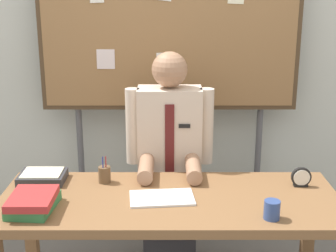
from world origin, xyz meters
name	(u,v)px	position (x,y,z in m)	size (l,w,h in m)	color
back_wall	(167,52)	(0.00, 1.10, 1.35)	(6.40, 0.08, 2.70)	silver
desk	(168,212)	(0.00, 0.00, 0.64)	(1.83, 0.72, 0.73)	brown
person	(168,170)	(0.00, 0.54, 0.67)	(0.55, 0.56, 1.43)	#2D2D33
bulletin_board	(168,30)	(0.00, 0.90, 1.53)	(1.75, 0.09, 2.11)	#4C3823
book_stack	(31,202)	(-0.69, -0.15, 0.77)	(0.23, 0.31, 0.09)	#337F47
open_notebook	(160,198)	(-0.04, -0.02, 0.73)	(0.34, 0.21, 0.01)	white
desk_clock	(299,178)	(0.74, 0.15, 0.78)	(0.11, 0.04, 0.11)	black
coffee_mug	(270,210)	(0.49, -0.24, 0.77)	(0.08, 0.08, 0.09)	#334C8C
pen_holder	(103,174)	(-0.37, 0.20, 0.78)	(0.07, 0.07, 0.16)	brown
paper_tray	(41,177)	(-0.73, 0.22, 0.76)	(0.26, 0.20, 0.06)	#333338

